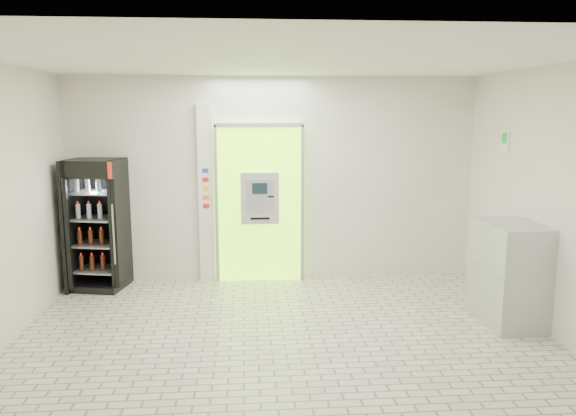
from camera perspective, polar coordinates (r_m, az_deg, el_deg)
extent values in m
plane|color=beige|center=(6.26, -0.35, -13.68)|extent=(6.00, 6.00, 0.00)
plane|color=silver|center=(8.30, -1.55, 2.92)|extent=(6.00, 0.00, 6.00)
plane|color=silver|center=(3.40, 2.55, -7.26)|extent=(6.00, 0.00, 6.00)
plane|color=silver|center=(6.73, 26.03, 0.30)|extent=(0.00, 5.00, 5.00)
plane|color=white|center=(5.76, -0.38, 14.82)|extent=(6.00, 6.00, 0.00)
cube|color=#97FF15|center=(8.27, -2.90, 0.44)|extent=(1.20, 0.12, 2.30)
cube|color=gray|center=(8.09, -2.96, 8.42)|extent=(1.28, 0.04, 0.06)
cube|color=gray|center=(8.21, -7.29, 0.30)|extent=(0.04, 0.04, 2.30)
cube|color=gray|center=(8.24, 1.49, 0.41)|extent=(0.04, 0.04, 2.30)
cube|color=black|center=(8.35, -2.17, -4.02)|extent=(0.62, 0.01, 0.67)
cube|color=black|center=(8.12, -5.36, 6.13)|extent=(0.22, 0.01, 0.18)
cube|color=#B0B3B8|center=(8.15, -2.89, 1.01)|extent=(0.55, 0.12, 0.75)
cube|color=black|center=(8.06, -2.89, 1.99)|extent=(0.22, 0.01, 0.16)
cube|color=gray|center=(8.10, -2.87, 0.03)|extent=(0.16, 0.01, 0.12)
cube|color=black|center=(8.08, -1.75, 1.16)|extent=(0.09, 0.01, 0.02)
cube|color=black|center=(8.13, -2.86, -1.08)|extent=(0.28, 0.01, 0.03)
cube|color=silver|center=(8.29, -8.32, 1.42)|extent=(0.22, 0.10, 2.60)
cube|color=#193FB2|center=(8.19, -8.40, 3.78)|extent=(0.09, 0.01, 0.06)
cube|color=red|center=(8.20, -8.38, 2.88)|extent=(0.09, 0.01, 0.06)
cube|color=yellow|center=(8.22, -8.36, 1.98)|extent=(0.09, 0.01, 0.06)
cube|color=orange|center=(8.24, -8.34, 1.08)|extent=(0.09, 0.01, 0.06)
cube|color=red|center=(8.26, -8.31, 0.19)|extent=(0.09, 0.01, 0.06)
cube|color=black|center=(8.33, -18.83, -1.61)|extent=(0.81, 0.76, 1.84)
cube|color=black|center=(8.61, -18.35, -1.23)|extent=(0.69, 0.19, 1.84)
cube|color=#B91D09|center=(7.92, -19.70, 3.64)|extent=(0.66, 0.15, 0.22)
cube|color=white|center=(7.91, -19.71, 3.64)|extent=(0.38, 0.08, 0.06)
cube|color=black|center=(8.54, -18.50, -7.38)|extent=(0.81, 0.76, 0.09)
cylinder|color=gray|center=(7.96, -17.30, -2.59)|extent=(0.03, 0.03, 0.83)
cube|color=gray|center=(8.48, -18.59, -5.89)|extent=(0.68, 0.64, 0.02)
cube|color=gray|center=(8.39, -18.72, -3.46)|extent=(0.68, 0.64, 0.02)
cube|color=gray|center=(8.31, -18.86, -0.99)|extent=(0.68, 0.64, 0.02)
cube|color=gray|center=(8.25, -19.00, 1.53)|extent=(0.68, 0.64, 0.02)
cube|color=#B0B3B8|center=(7.14, 21.57, -6.24)|extent=(0.64, 0.93, 1.21)
cube|color=gray|center=(7.00, 19.34, -5.91)|extent=(0.04, 0.89, 0.01)
cube|color=white|center=(7.90, 21.19, 6.43)|extent=(0.02, 0.22, 0.26)
cube|color=#0C8C26|center=(7.89, 21.13, 6.65)|extent=(0.00, 0.14, 0.14)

